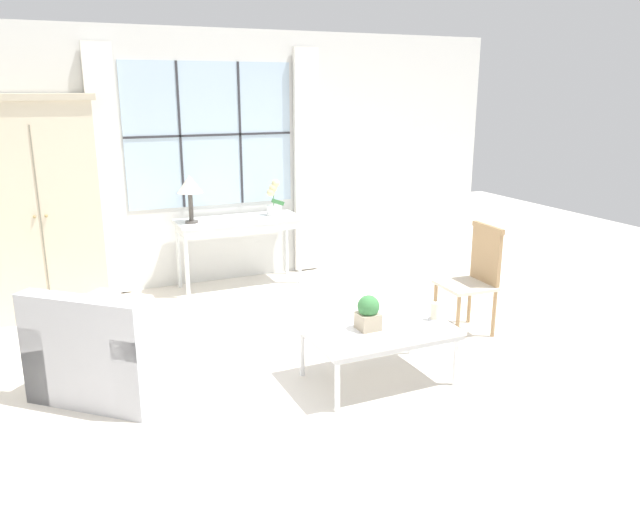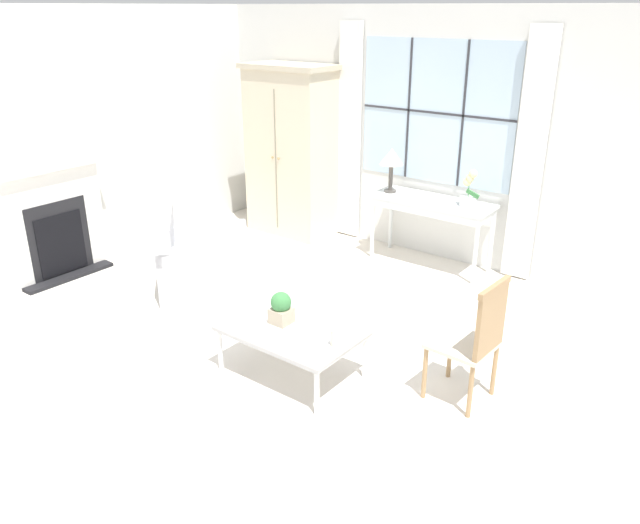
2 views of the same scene
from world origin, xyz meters
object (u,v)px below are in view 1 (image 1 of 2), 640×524
(table_lamp, at_px, (190,186))
(pillar_candle, at_px, (435,312))
(coffee_table, at_px, (378,332))
(armchair_upholstered, at_px, (117,352))
(console_table, at_px, (239,226))
(potted_plant_small, at_px, (368,312))
(side_chair_wooden, at_px, (476,273))
(armoire, at_px, (39,207))
(potted_orchid, at_px, (274,201))

(table_lamp, relative_size, pillar_candle, 3.32)
(table_lamp, distance_m, coffee_table, 2.93)
(coffee_table, bearing_deg, table_lamp, 105.90)
(armchair_upholstered, bearing_deg, console_table, 51.90)
(coffee_table, xyz_separation_m, potted_plant_small, (-0.10, -0.01, 0.18))
(console_table, height_order, side_chair_wooden, side_chair_wooden)
(armoire, distance_m, side_chair_wooden, 4.19)
(potted_plant_small, bearing_deg, console_table, 93.05)
(potted_orchid, height_order, armchair_upholstered, potted_orchid)
(potted_orchid, relative_size, potted_plant_small, 1.53)
(console_table, bearing_deg, table_lamp, -176.28)
(side_chair_wooden, distance_m, pillar_candle, 1.03)
(table_lamp, height_order, pillar_candle, table_lamp)
(potted_orchid, height_order, pillar_candle, potted_orchid)
(console_table, bearing_deg, potted_orchid, -0.42)
(console_table, xyz_separation_m, pillar_candle, (0.71, -2.80, -0.19))
(armoire, height_order, coffee_table, armoire)
(armchair_upholstered, distance_m, pillar_candle, 2.43)
(table_lamp, relative_size, armchair_upholstered, 0.38)
(armchair_upholstered, relative_size, coffee_table, 1.22)
(console_table, xyz_separation_m, potted_plant_small, (0.15, -2.76, -0.12))
(console_table, height_order, potted_plant_small, console_table)
(table_lamp, relative_size, potted_plant_small, 1.93)
(coffee_table, bearing_deg, console_table, 95.03)
(side_chair_wooden, bearing_deg, potted_plant_small, -158.96)
(armoire, xyz_separation_m, potted_plant_small, (2.15, -2.71, -0.50))
(armoire, height_order, armchair_upholstered, armoire)
(armoire, relative_size, potted_plant_small, 8.07)
(armchair_upholstered, bearing_deg, armoire, 101.80)
(pillar_candle, bearing_deg, potted_plant_small, 175.34)
(potted_orchid, distance_m, coffee_table, 2.80)
(potted_orchid, relative_size, coffee_table, 0.37)
(console_table, bearing_deg, armoire, -178.64)
(console_table, relative_size, side_chair_wooden, 1.38)
(armoire, relative_size, table_lamp, 4.18)
(table_lamp, height_order, coffee_table, table_lamp)
(table_lamp, bearing_deg, console_table, 3.72)
(potted_plant_small, bearing_deg, coffee_table, 5.56)
(armoire, distance_m, pillar_candle, 3.90)
(armoire, xyz_separation_m, coffee_table, (2.24, -2.70, -0.67))
(table_lamp, bearing_deg, armoire, -179.50)
(coffee_table, bearing_deg, potted_plant_small, -174.44)
(console_table, bearing_deg, side_chair_wooden, -55.08)
(armoire, bearing_deg, coffee_table, -50.27)
(console_table, distance_m, potted_plant_small, 2.76)
(table_lamp, distance_m, side_chair_wooden, 3.08)
(console_table, xyz_separation_m, potted_orchid, (0.42, -0.00, 0.25))
(table_lamp, bearing_deg, coffee_table, -74.10)
(side_chair_wooden, xyz_separation_m, potted_plant_small, (-1.40, -0.54, 0.01))
(side_chair_wooden, bearing_deg, armoire, 148.56)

